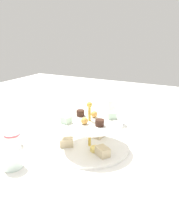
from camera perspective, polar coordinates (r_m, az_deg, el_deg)
The scene contains 6 objects.
ground_plane at distance 0.85m, azimuth 0.00°, elevation -8.93°, with size 2.40×2.40×0.00m, color white.
tiered_serving_stand at distance 0.83m, azimuth 0.02°, elevation -5.99°, with size 0.29×0.29×0.18m.
water_glass_tall_right at distance 1.07m, azimuth 5.60°, elevation 0.22°, with size 0.07×0.07×0.11m, color silver.
water_glass_short_left at distance 0.76m, azimuth -18.83°, elevation -10.52°, with size 0.06×0.06×0.07m, color silver.
teacup_with_saucer at distance 0.90m, azimuth -18.61°, elevation -6.57°, with size 0.09×0.09×0.05m.
butter_knife_right at distance 1.09m, azimuth -11.10°, elevation -2.62°, with size 0.17×0.01×0.00m, color silver.
Camera 1 is at (0.34, -0.67, 0.40)m, focal length 36.82 mm.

